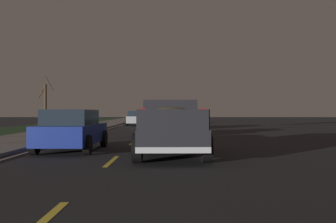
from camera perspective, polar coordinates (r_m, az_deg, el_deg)
ground at (r=28.49m, az=-3.37°, el=-2.97°), size 144.00×144.00×0.00m
sidewalk_shoulder at (r=29.37m, az=-14.56°, el=-2.76°), size 108.00×4.00×0.12m
grass_verge at (r=31.01m, az=-23.55°, el=-2.72°), size 108.00×6.00×0.01m
lane_markings at (r=31.25m, az=-7.70°, el=-2.70°), size 108.09×3.54×0.01m
pickup_truck at (r=12.58m, az=0.37°, el=-2.23°), size 5.46×2.35×1.87m
sedan_silver at (r=39.72m, az=-4.87°, el=-1.00°), size 4.44×2.09×1.54m
sedan_black at (r=22.72m, az=-0.26°, el=-1.74°), size 4.44×2.09×1.54m
sedan_green at (r=31.46m, az=0.54°, el=-1.26°), size 4.44×2.09×1.54m
sedan_blue at (r=14.52m, az=-14.39°, el=-2.71°), size 4.42×2.06×1.54m
bare_tree_far at (r=39.21m, az=-18.21°, el=1.16°), size 0.49×1.43×5.00m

